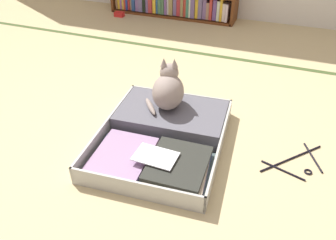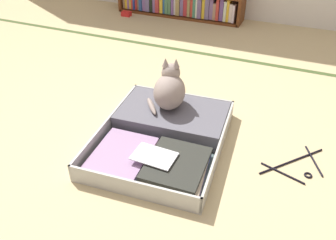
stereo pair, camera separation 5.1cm
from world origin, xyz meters
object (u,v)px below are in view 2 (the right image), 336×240
small_red_pouch (126,14)px  black_cat (170,89)px  clothes_hanger (297,166)px  open_suitcase (166,133)px

small_red_pouch → black_cat: bearing=-54.1°
black_cat → clothes_hanger: (0.79, -0.14, -0.21)m
black_cat → clothes_hanger: 0.83m
small_red_pouch → clothes_hanger: bearing=-42.2°
black_cat → small_red_pouch: size_ratio=2.95×
open_suitcase → clothes_hanger: open_suitcase is taller
open_suitcase → clothes_hanger: 0.73m
black_cat → clothes_hanger: black_cat is taller
small_red_pouch → open_suitcase: bearing=-55.8°
open_suitcase → small_red_pouch: (-1.26, 1.86, -0.02)m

